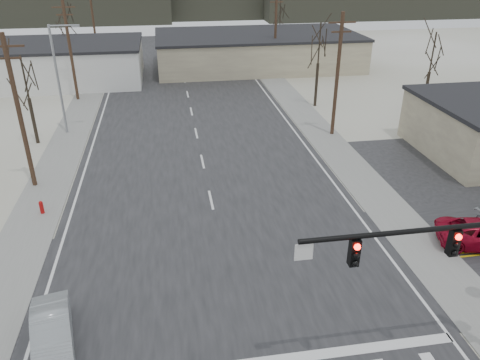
% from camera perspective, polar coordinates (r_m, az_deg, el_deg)
% --- Properties ---
extents(ground, '(140.00, 140.00, 0.00)m').
position_cam_1_polar(ground, '(23.14, -1.41, -12.07)').
color(ground, white).
rests_on(ground, ground).
extents(main_road, '(18.00, 110.00, 0.05)m').
position_cam_1_polar(main_road, '(36.01, -4.74, 2.89)').
color(main_road, black).
rests_on(main_road, ground).
extents(cross_road, '(90.00, 10.00, 0.04)m').
position_cam_1_polar(cross_road, '(23.13, -1.41, -12.03)').
color(cross_road, black).
rests_on(cross_road, ground).
extents(sidewalk_left, '(3.00, 90.00, 0.06)m').
position_cam_1_polar(sidewalk_left, '(41.39, -20.19, 4.52)').
color(sidewalk_left, gray).
rests_on(sidewalk_left, ground).
extents(sidewalk_right, '(3.00, 90.00, 0.06)m').
position_cam_1_polar(sidewalk_right, '(42.58, 9.09, 6.46)').
color(sidewalk_right, gray).
rests_on(sidewalk_right, ground).
extents(traffic_signal_mast, '(8.95, 0.43, 7.20)m').
position_cam_1_polar(traffic_signal_mast, '(18.38, 26.95, -8.86)').
color(traffic_signal_mast, black).
rests_on(traffic_signal_mast, ground).
extents(fire_hydrant, '(0.24, 0.24, 0.87)m').
position_cam_1_polar(fire_hydrant, '(30.48, -23.04, -3.07)').
color(fire_hydrant, '#A50C0C').
rests_on(fire_hydrant, ground).
extents(building_left_far, '(22.30, 12.30, 4.50)m').
position_cam_1_polar(building_left_far, '(60.73, -22.65, 13.04)').
color(building_left_far, silver).
rests_on(building_left_far, ground).
extents(building_right_far, '(26.30, 14.30, 4.30)m').
position_cam_1_polar(building_right_far, '(64.32, 2.06, 15.56)').
color(building_right_far, '#B9B18D').
rests_on(building_right_far, ground).
extents(upole_left_b, '(2.20, 0.30, 10.00)m').
position_cam_1_polar(upole_left_b, '(32.61, -25.35, 7.59)').
color(upole_left_b, '#452C20').
rests_on(upole_left_b, ground).
extents(upole_left_c, '(2.20, 0.30, 10.00)m').
position_cam_1_polar(upole_left_c, '(51.57, -20.00, 14.77)').
color(upole_left_c, '#452C20').
rests_on(upole_left_c, ground).
extents(upole_left_d, '(2.20, 0.30, 10.00)m').
position_cam_1_polar(upole_left_d, '(71.11, -17.45, 18.01)').
color(upole_left_d, '#452C20').
rests_on(upole_left_d, ground).
extents(upole_right_a, '(2.20, 0.30, 10.00)m').
position_cam_1_polar(upole_right_a, '(39.58, 11.79, 12.58)').
color(upole_right_a, '#452C20').
rests_on(upole_right_a, ground).
extents(upole_right_b, '(2.20, 0.30, 10.00)m').
position_cam_1_polar(upole_right_b, '(60.26, 4.35, 17.72)').
color(upole_right_b, '#452C20').
rests_on(upole_right_b, ground).
extents(streetlight_main, '(2.40, 0.25, 9.00)m').
position_cam_1_polar(streetlight_main, '(41.86, -21.12, 11.94)').
color(streetlight_main, gray).
rests_on(streetlight_main, ground).
extents(tree_left_near, '(3.30, 3.30, 7.35)m').
position_cam_1_polar(tree_left_near, '(40.44, -24.73, 11.03)').
color(tree_left_near, '#30261D').
rests_on(tree_left_near, ground).
extents(tree_right_mid, '(3.74, 3.74, 8.33)m').
position_cam_1_polar(tree_right_mid, '(47.13, 9.64, 15.83)').
color(tree_right_mid, '#30261D').
rests_on(tree_right_mid, ground).
extents(tree_left_far, '(3.96, 3.96, 8.82)m').
position_cam_1_polar(tree_left_far, '(65.48, -20.46, 17.88)').
color(tree_left_far, '#30261D').
rests_on(tree_left_far, ground).
extents(tree_right_far, '(3.52, 3.52, 7.84)m').
position_cam_1_polar(tree_right_far, '(72.58, 4.93, 19.49)').
color(tree_right_far, '#30261D').
rests_on(tree_right_far, ground).
extents(tree_lot, '(3.52, 3.52, 7.84)m').
position_cam_1_polar(tree_lot, '(47.59, 22.42, 13.94)').
color(tree_lot, '#30261D').
rests_on(tree_lot, ground).
extents(hill_left, '(70.00, 18.00, 7.00)m').
position_cam_1_polar(hill_left, '(115.18, -27.18, 18.44)').
color(hill_left, '#333026').
rests_on(hill_left, ground).
extents(hill_right, '(60.00, 18.00, 5.50)m').
position_cam_1_polar(hill_right, '(120.51, 17.62, 19.89)').
color(hill_right, '#333026').
rests_on(hill_right, ground).
extents(sedan_crossing, '(2.33, 4.47, 1.40)m').
position_cam_1_polar(sedan_crossing, '(20.90, -21.94, -16.79)').
color(sedan_crossing, '#8F9598').
rests_on(sedan_crossing, main_road).
extents(car_far_a, '(3.35, 5.88, 1.61)m').
position_cam_1_polar(car_far_a, '(59.82, -3.38, 13.42)').
color(car_far_a, black).
rests_on(car_far_a, main_road).
extents(car_far_b, '(2.69, 4.11, 1.30)m').
position_cam_1_polar(car_far_b, '(73.70, -8.00, 15.60)').
color(car_far_b, black).
rests_on(car_far_b, main_road).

